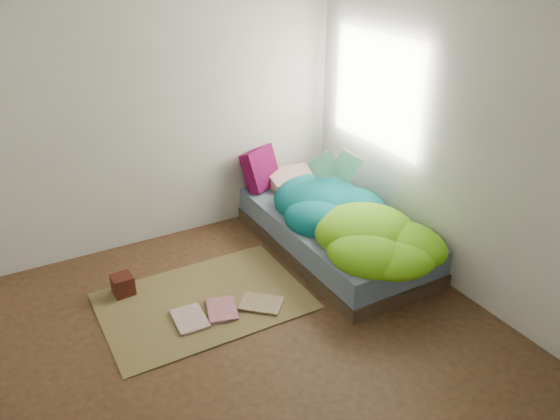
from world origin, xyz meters
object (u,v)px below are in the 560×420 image
object	(u,v)px
open_book	(336,157)
floor_book_a	(175,323)
floor_book_b	(207,312)
pillow_magenta	(261,169)
bed	(334,233)
wooden_box	(123,285)

from	to	relation	value
open_book	floor_book_a	distance (m)	2.09
floor_book_b	pillow_magenta	bearing A→B (deg)	63.74
floor_book_a	floor_book_b	size ratio (longest dim) A/B	1.05
bed	floor_book_a	size ratio (longest dim) A/B	6.25
open_book	floor_book_b	world-z (taller)	open_book
pillow_magenta	open_book	distance (m)	0.84
floor_book_a	pillow_magenta	bearing A→B (deg)	45.07
bed	floor_book_a	distance (m)	1.72
bed	floor_book_b	bearing A→B (deg)	-166.47
open_book	pillow_magenta	bearing A→B (deg)	146.00
pillow_magenta	floor_book_b	size ratio (longest dim) A/B	1.34
open_book	floor_book_b	size ratio (longest dim) A/B	1.39
bed	wooden_box	xyz separation A→B (m)	(-1.90, 0.25, -0.08)
open_book	floor_book_a	size ratio (longest dim) A/B	1.31
floor_book_b	bed	bearing A→B (deg)	29.29
open_book	floor_book_b	xyz separation A→B (m)	(-1.58, -0.59, -0.78)
open_book	floor_book_b	distance (m)	1.86
wooden_box	floor_book_a	xyz separation A→B (m)	(0.23, -0.60, -0.07)
bed	pillow_magenta	distance (m)	1.03
open_book	wooden_box	xyz separation A→B (m)	(-2.07, -0.01, -0.71)
open_book	bed	bearing A→B (deg)	-101.21
pillow_magenta	floor_book_a	distance (m)	1.96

